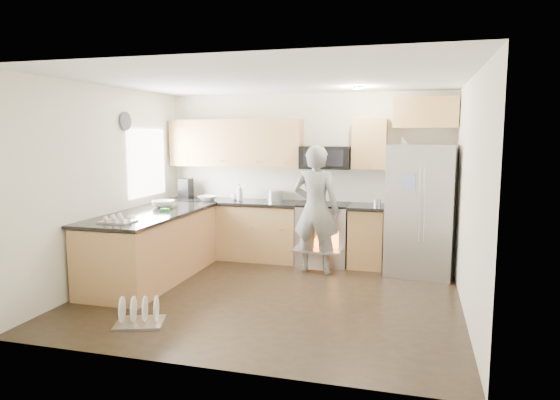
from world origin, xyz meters
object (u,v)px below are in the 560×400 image
(dish_rack, at_px, (140,317))
(person, at_px, (316,209))
(stove_range, at_px, (324,220))
(refrigerator, at_px, (421,210))

(dish_rack, bearing_deg, person, 60.78)
(stove_range, height_order, refrigerator, refrigerator)
(refrigerator, height_order, dish_rack, refrigerator)
(refrigerator, relative_size, person, 1.00)
(person, height_order, dish_rack, person)
(stove_range, bearing_deg, person, -92.50)
(stove_range, bearing_deg, dish_rack, -115.20)
(refrigerator, distance_m, dish_rack, 4.01)
(person, bearing_deg, refrigerator, -163.79)
(person, distance_m, dish_rack, 2.94)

